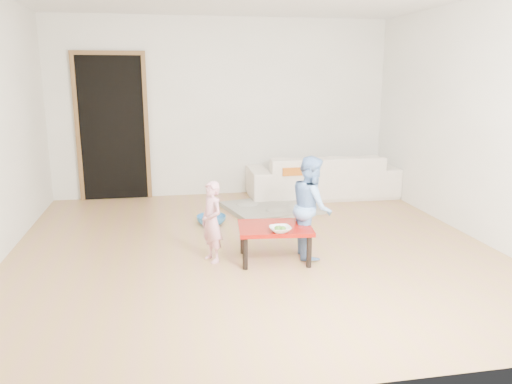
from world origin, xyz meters
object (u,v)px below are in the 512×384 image
object	(u,v)px
bowl	(280,229)
child_blue	(311,206)
sofa	(322,175)
red_table	(275,243)
child_pink	(212,222)
basin	(211,220)

from	to	relation	value
bowl	child_blue	distance (m)	0.49
child_blue	sofa	bearing A→B (deg)	-13.58
red_table	child_pink	world-z (taller)	child_pink
bowl	child_pink	xyz separation A→B (m)	(-0.61, 0.29, 0.02)
red_table	child_blue	distance (m)	0.52
child_blue	red_table	bearing A→B (deg)	108.35
child_blue	basin	size ratio (longest dim) A/B	2.85
sofa	child_blue	distance (m)	2.55
child_pink	sofa	bearing A→B (deg)	117.49
red_table	bowl	xyz separation A→B (m)	(0.01, -0.19, 0.20)
child_pink	child_blue	distance (m)	1.00
bowl	sofa	bearing A→B (deg)	64.60
basin	bowl	bearing A→B (deg)	-71.23
red_table	child_blue	bearing A→B (deg)	11.67
sofa	basin	world-z (taller)	sofa
sofa	child_blue	xyz separation A→B (m)	(-0.88, -2.38, 0.19)
child_pink	basin	bearing A→B (deg)	150.96
bowl	basin	size ratio (longest dim) A/B	0.57
sofa	child_pink	size ratio (longest dim) A/B	2.73
bowl	child_blue	world-z (taller)	child_blue
red_table	bowl	distance (m)	0.28
sofa	child_pink	bearing A→B (deg)	52.80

